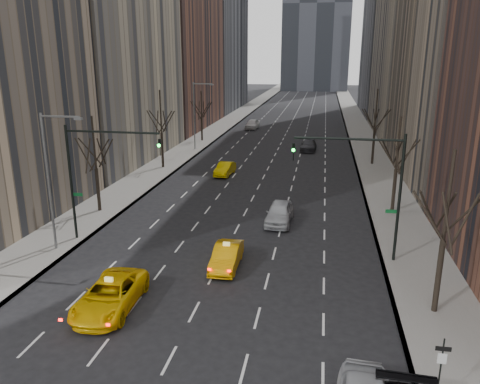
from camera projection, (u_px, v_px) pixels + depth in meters
The scene contains 20 objects.
ground at pixel (169, 360), 20.02m from camera, with size 400.00×400.00×0.00m, color black.
sidewalk_left at pixel (225, 124), 88.21m from camera, with size 4.50×320.00×0.15m, color slate.
sidewalk_right at pixel (358, 128), 84.10m from camera, with size 4.50×320.00×0.15m, color slate.
tree_lw_b at pixel (96, 168), 38.00m from camera, with size 3.36×3.50×7.82m.
tree_lw_c at pixel (162, 133), 53.03m from camera, with size 3.36×3.50×8.74m.
tree_lw_d at pixel (202, 118), 70.17m from camera, with size 3.36×3.50×7.36m.
tree_rw_a at pixel (443, 242), 22.59m from camera, with size 3.36×3.50×8.28m.
tree_rw_b at pixel (396, 169), 37.76m from camera, with size 3.36×3.50×7.82m.
tree_rw_c at pixel (375, 131), 54.68m from camera, with size 3.36×3.50×8.74m.
traffic_mast_left at pixel (92, 165), 31.35m from camera, with size 6.69×0.39×8.00m.
traffic_mast_right at pixel (372, 177), 28.29m from camera, with size 6.69×0.39×8.00m.
streetlight_near at pixel (52, 169), 29.71m from camera, with size 2.83×0.22×9.00m.
streetlight_far at pixel (197, 109), 62.79m from camera, with size 2.83×0.22×9.00m.
sign_post at pixel (441, 367), 16.79m from camera, with size 0.55×0.06×2.80m.
taxi_suv at pixel (110, 295), 23.90m from camera, with size 2.56×5.55×1.54m, color #F5C005.
taxi_sedan at pixel (227, 256), 28.65m from camera, with size 1.50×4.31×1.42m, color #D89204.
silver_sedan_ahead at pixel (279, 213), 36.24m from camera, with size 1.93×4.79×1.63m, color #ACAFB4.
far_taxi at pixel (225, 169), 50.85m from camera, with size 1.46×4.19×1.38m, color #DDB904.
far_suv_grey at pixel (309, 145), 64.10m from camera, with size 2.03×4.99×1.45m, color #2E2D32.
far_car_white at pixel (252, 124), 82.86m from camera, with size 2.02×5.02×1.71m, color silver.
Camera 1 is at (5.99, -16.40, 12.55)m, focal length 35.00 mm.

